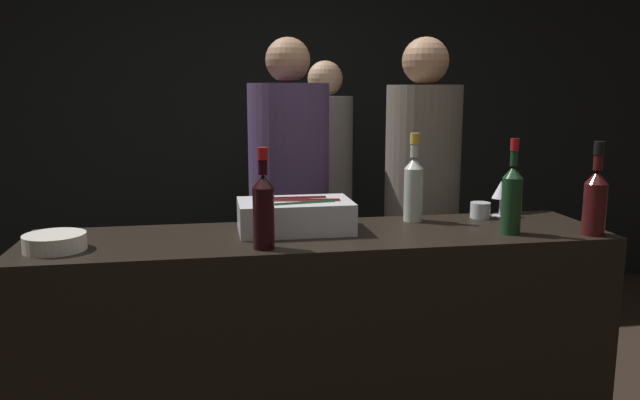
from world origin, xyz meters
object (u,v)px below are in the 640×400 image
red_wine_bottle_black_foil (595,198)px  red_wine_bottle_tall (263,207)px  bowl_white (55,242)px  person_in_hoodie (325,183)px  red_wine_bottle_burgundy (512,196)px  person_grey_polo (289,202)px  wine_glass (501,191)px  ice_bin_with_bottles (296,214)px  person_blond_tee (421,206)px  rose_wine_bottle (414,185)px  candle_votive (480,210)px

red_wine_bottle_black_foil → red_wine_bottle_tall: bearing=179.5°
bowl_white → person_in_hoodie: size_ratio=0.12×
red_wine_bottle_burgundy → person_grey_polo: size_ratio=0.20×
red_wine_bottle_burgundy → person_in_hoodie: (-0.38, 1.66, -0.19)m
red_wine_bottle_black_foil → wine_glass: bearing=116.3°
ice_bin_with_bottles → person_blond_tee: bearing=36.7°
red_wine_bottle_black_foil → person_in_hoodie: size_ratio=0.20×
red_wine_bottle_burgundy → person_grey_polo: person_grey_polo is taller
ice_bin_with_bottles → rose_wine_bottle: size_ratio=1.19×
bowl_white → wine_glass: wine_glass is taller
bowl_white → rose_wine_bottle: rose_wine_bottle is taller
red_wine_bottle_tall → person_blond_tee: size_ratio=0.19×
red_wine_bottle_black_foil → rose_wine_bottle: (-0.56, 0.34, 0.01)m
bowl_white → person_in_hoodie: 2.02m
person_blond_tee → person_grey_polo: person_grey_polo is taller
person_blond_tee → rose_wine_bottle: bearing=-121.2°
ice_bin_with_bottles → red_wine_bottle_tall: size_ratio=1.24×
wine_glass → red_wine_bottle_black_foil: size_ratio=0.44×
bowl_white → red_wine_bottle_black_foil: (1.85, -0.11, 0.11)m
rose_wine_bottle → red_wine_bottle_burgundy: (0.28, -0.27, -0.01)m
candle_votive → red_wine_bottle_tall: bearing=-159.6°
red_wine_bottle_black_foil → person_grey_polo: bearing=135.6°
candle_votive → rose_wine_bottle: size_ratio=0.23×
person_in_hoodie → person_blond_tee: (0.27, -1.00, 0.04)m
red_wine_bottle_burgundy → person_grey_polo: (-0.69, 0.89, -0.16)m
red_wine_bottle_tall → person_grey_polo: person_grey_polo is taller
ice_bin_with_bottles → person_grey_polo: person_grey_polo is taller
bowl_white → red_wine_bottle_burgundy: bearing=-1.4°
wine_glass → red_wine_bottle_burgundy: 0.32m
person_grey_polo → person_blond_tee: bearing=64.1°
candle_votive → person_in_hoodie: 1.44m
red_wine_bottle_black_foil → red_wine_bottle_tall: red_wine_bottle_black_foil is taller
red_wine_bottle_tall → red_wine_bottle_burgundy: red_wine_bottle_burgundy is taller
bowl_white → red_wine_bottle_black_foil: 1.86m
red_wine_bottle_black_foil → person_blond_tee: person_blond_tee is taller
red_wine_bottle_tall → rose_wine_bottle: size_ratio=0.96×
candle_votive → person_in_hoodie: bearing=105.6°
ice_bin_with_bottles → red_wine_bottle_burgundy: red_wine_bottle_burgundy is taller
wine_glass → rose_wine_bottle: 0.39m
rose_wine_bottle → bowl_white: bearing=-169.8°
person_in_hoodie → candle_votive: bearing=-123.2°
red_wine_bottle_tall → rose_wine_bottle: (0.62, 0.33, 0.01)m
person_blond_tee → bowl_white: bearing=-164.3°
ice_bin_with_bottles → person_blond_tee: (0.66, 0.49, -0.08)m
wine_glass → person_blond_tee: (-0.21, 0.37, -0.12)m
ice_bin_with_bottles → person_grey_polo: 0.72m
candle_votive → red_wine_bottle_black_foil: 0.45m
person_blond_tee → red_wine_bottle_burgundy: bearing=-88.4°
ice_bin_with_bottles → candle_votive: (0.77, 0.10, -0.03)m
rose_wine_bottle → red_wine_bottle_burgundy: rose_wine_bottle is taller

